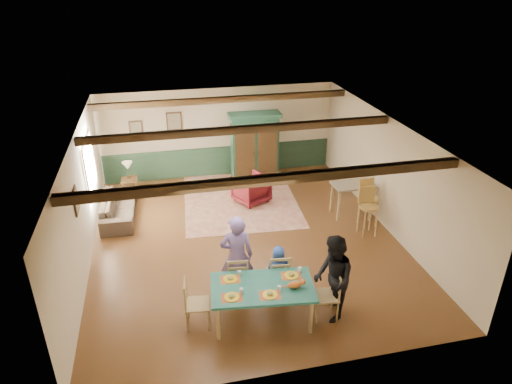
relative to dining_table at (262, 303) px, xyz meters
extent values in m
plane|color=#502D16|center=(0.25, 2.74, -0.38)|extent=(8.00, 8.00, 0.00)
cube|color=beige|center=(0.25, 6.74, 0.97)|extent=(7.00, 0.02, 2.70)
cube|color=beige|center=(-3.25, 2.74, 0.97)|extent=(0.02, 8.00, 2.70)
cube|color=beige|center=(3.75, 2.74, 0.97)|extent=(0.02, 8.00, 2.70)
cube|color=silver|center=(0.25, 2.74, 2.32)|extent=(7.00, 8.00, 0.02)
cube|color=#203A28|center=(0.25, 6.72, 0.07)|extent=(6.95, 0.03, 0.90)
cube|color=black|center=(0.25, 0.44, 2.23)|extent=(6.95, 0.16, 0.16)
cube|color=black|center=(0.25, 3.14, 2.23)|extent=(6.95, 0.16, 0.16)
cube|color=black|center=(0.25, 5.74, 2.23)|extent=(6.95, 0.16, 0.16)
imported|color=#7A60A5|center=(-0.30, 0.85, 0.49)|extent=(0.68, 0.49, 1.74)
imported|color=black|center=(1.25, -0.15, 0.45)|extent=(0.73, 0.88, 1.67)
imported|color=#244390|center=(0.50, 0.75, 0.13)|extent=(0.53, 0.38, 1.01)
cube|color=beige|center=(0.51, 4.81, -0.37)|extent=(3.29, 3.82, 0.01)
cube|color=#153626|center=(1.18, 5.97, 0.68)|extent=(1.51, 0.64, 2.11)
imported|color=#430D15|center=(0.79, 4.67, 0.00)|extent=(1.10, 1.11, 0.76)
imported|color=#3C2F25|center=(-2.71, 4.54, -0.08)|extent=(0.83, 2.03, 0.59)
camera|label=1|loc=(-1.53, -6.29, 5.42)|focal=32.00mm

